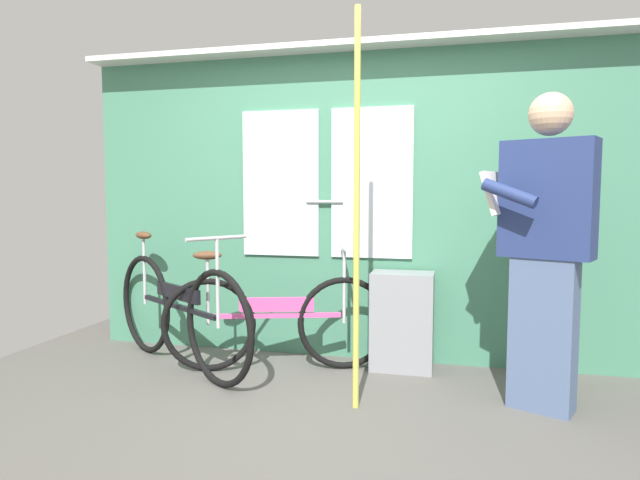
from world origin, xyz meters
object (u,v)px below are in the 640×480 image
passenger_reading_newspaper (545,245)px  handrail_pole (357,212)px  bicycle_near_door (275,320)px  trash_bin_by_wall (402,321)px  bicycle_leaning_behind (178,312)px

passenger_reading_newspaper → handrail_pole: handrail_pole is taller
bicycle_near_door → passenger_reading_newspaper: size_ratio=0.86×
passenger_reading_newspaper → handrail_pole: bearing=36.4°
trash_bin_by_wall → handrail_pole: bearing=-104.1°
bicycle_leaning_behind → handrail_pole: bearing=15.9°
bicycle_near_door → passenger_reading_newspaper: 1.83m
bicycle_leaning_behind → trash_bin_by_wall: 1.60m
bicycle_near_door → bicycle_leaning_behind: bicycle_leaning_behind is taller
passenger_reading_newspaper → bicycle_leaning_behind: bearing=19.1°
bicycle_near_door → handrail_pole: handrail_pole is taller
trash_bin_by_wall → handrail_pole: 1.12m
bicycle_leaning_behind → passenger_reading_newspaper: passenger_reading_newspaper is taller
trash_bin_by_wall → handrail_pole: handrail_pole is taller
bicycle_near_door → trash_bin_by_wall: (0.86, 0.24, -0.01)m
bicycle_near_door → bicycle_leaning_behind: size_ratio=1.01×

